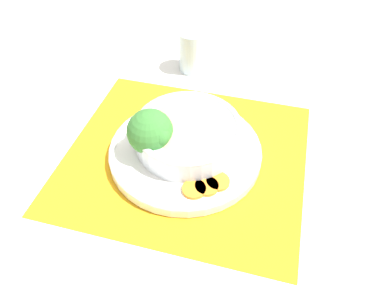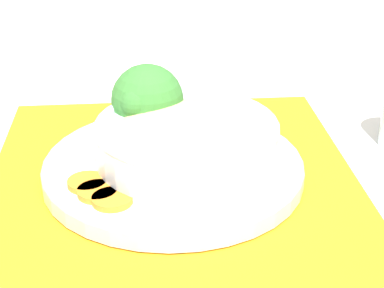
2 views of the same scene
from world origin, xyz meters
The scene contains 9 objects.
ground_plane centered at (0.00, 0.00, 0.00)m, with size 4.00×4.00×0.00m, color white.
placemat centered at (0.00, 0.00, 0.00)m, with size 0.46×0.42×0.00m.
plate centered at (0.00, 0.00, 0.02)m, with size 0.27×0.27×0.02m.
bowl centered at (0.00, -0.01, 0.05)m, with size 0.19×0.19×0.06m.
broccoli_floret centered at (0.05, 0.03, 0.07)m, with size 0.08×0.08×0.09m.
carrot_slice_near centered at (-0.05, 0.08, 0.02)m, with size 0.04×0.04×0.01m.
carrot_slice_middle centered at (-0.06, 0.07, 0.02)m, with size 0.04×0.04×0.01m.
carrot_slice_far centered at (-0.08, 0.05, 0.02)m, with size 0.04×0.04×0.01m.
water_glass centered at (0.08, -0.27, 0.04)m, with size 0.06×0.06×0.09m.
Camera 1 is at (-0.17, 0.43, 0.50)m, focal length 35.00 mm.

